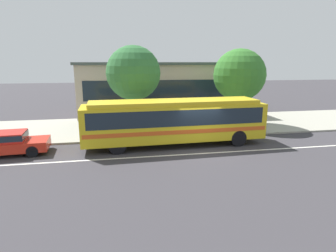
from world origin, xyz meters
TOP-DOWN VIEW (x-y plane):
  - ground_plane at (0.00, 0.00)m, footprint 120.00×120.00m
  - sidewalk_slab at (0.00, 6.53)m, footprint 60.00×8.00m
  - lane_stripe_center at (0.00, -0.80)m, footprint 56.00×0.16m
  - transit_bus at (-1.28, 1.18)m, footprint 11.21×2.78m
  - sedan_behind_bus at (-11.04, 1.01)m, footprint 4.58×2.15m
  - pedestrian_waiting_near_sign at (-0.87, 4.18)m, footprint 0.45×0.45m
  - pedestrian_walking_along_curb at (3.25, 4.37)m, footprint 0.47×0.47m
  - pedestrian_standing_by_tree at (2.55, 4.65)m, footprint 0.45×0.45m
  - bus_stop_sign at (1.84, 3.17)m, footprint 0.11×0.44m
  - street_tree_near_stop at (-3.48, 5.42)m, footprint 3.95×3.95m
  - street_tree_mid_block at (4.97, 5.95)m, footprint 4.14×4.14m
  - station_building at (-0.69, 13.27)m, footprint 15.36×7.94m

SIDE VIEW (x-z plane):
  - ground_plane at x=0.00m, z-range 0.00..0.00m
  - lane_stripe_center at x=0.00m, z-range 0.00..0.01m
  - sidewalk_slab at x=0.00m, z-range 0.00..0.12m
  - sedan_behind_bus at x=-11.04m, z-range 0.08..1.37m
  - pedestrian_standing_by_tree at x=2.55m, z-range 0.27..1.96m
  - pedestrian_walking_along_curb at x=3.25m, z-range 0.27..1.97m
  - pedestrian_waiting_near_sign at x=-0.87m, z-range 0.28..2.05m
  - transit_bus at x=-1.28m, z-range 0.23..3.05m
  - bus_stop_sign at x=1.84m, z-range 0.47..2.99m
  - station_building at x=-0.69m, z-range 0.01..5.09m
  - street_tree_mid_block at x=4.97m, z-range 1.06..7.08m
  - street_tree_near_stop at x=-3.48m, z-range 1.21..7.38m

